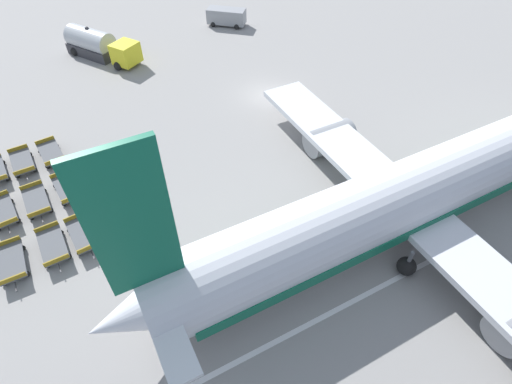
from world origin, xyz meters
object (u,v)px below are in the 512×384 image
Objects in this scene: airplane at (420,190)px; fuel_tanker_primary at (98,45)px; baggage_dolly_row_mid_a_col_b at (36,201)px; baggage_dolly_row_mid_b_col_a at (51,153)px; service_van at (226,16)px; baggage_dolly_row_near_col_c at (12,262)px; baggage_dolly_row_mid_b_col_b at (67,188)px; baggage_dolly_row_mid_a_col_a at (22,162)px; baggage_dolly_row_mid_b_col_c at (83,234)px; baggage_dolly_row_mid_a_col_c at (53,246)px; baggage_dolly_row_near_col_b at (3,212)px.

fuel_tanker_primary is at bearing -163.07° from airplane.
baggage_dolly_row_mid_a_col_b and baggage_dolly_row_mid_b_col_a have the same top height.
baggage_dolly_row_near_col_c is at bearing -49.83° from service_van.
fuel_tanker_primary is 2.35× the size of baggage_dolly_row_mid_b_col_b.
fuel_tanker_primary reaches higher than service_van.
baggage_dolly_row_mid_b_col_b is at bearing -23.17° from fuel_tanker_primary.
fuel_tanker_primary is at bearing 152.09° from baggage_dolly_row_near_col_c.
baggage_dolly_row_near_col_c is 9.74m from baggage_dolly_row_mid_a_col_a.
baggage_dolly_row_mid_b_col_c is (0.14, 4.25, 0.00)m from baggage_dolly_row_near_col_c.
airplane is at bearing 43.83° from baggage_dolly_row_mid_b_col_a.
fuel_tanker_primary is 15.68m from service_van.
baggage_dolly_row_mid_a_col_a and baggage_dolly_row_mid_b_col_b have the same top height.
baggage_dolly_row_mid_a_col_c is at bearing 0.87° from baggage_dolly_row_mid_a_col_b.
service_van is at bearing 121.27° from baggage_dolly_row_mid_b_col_a.
baggage_dolly_row_near_col_c is 1.01× the size of baggage_dolly_row_mid_a_col_c.
fuel_tanker_primary reaches higher than baggage_dolly_row_mid_b_col_c.
baggage_dolly_row_mid_b_col_b is (0.03, 4.28, 0.00)m from baggage_dolly_row_near_col_b.
fuel_tanker_primary is 21.12m from baggage_dolly_row_mid_b_col_b.
baggage_dolly_row_mid_a_col_a is at bearing -92.09° from baggage_dolly_row_mid_b_col_a.
baggage_dolly_row_mid_b_col_b is at bearing -128.54° from airplane.
baggage_dolly_row_mid_a_col_a is 9.52m from baggage_dolly_row_mid_a_col_c.
baggage_dolly_row_near_col_b is (19.37, -12.58, -0.82)m from fuel_tanker_primary.
baggage_dolly_row_mid_a_col_c and baggage_dolly_row_mid_b_col_b have the same top height.
service_van is 32.58m from baggage_dolly_row_mid_a_col_b.
baggage_dolly_row_mid_a_col_a and baggage_dolly_row_mid_b_col_c have the same top height.
baggage_dolly_row_mid_b_col_c is (-10.11, -18.98, -2.39)m from airplane.
baggage_dolly_row_mid_b_col_a is at bearing -136.17° from airplane.
fuel_tanker_primary is 2.36× the size of baggage_dolly_row_mid_a_col_c.
fuel_tanker_primary is 22.17m from baggage_dolly_row_mid_a_col_b.
service_van is 1.18× the size of baggage_dolly_row_mid_a_col_c.
fuel_tanker_primary is 2.36× the size of baggage_dolly_row_mid_b_col_c.
baggage_dolly_row_near_col_c is 1.00× the size of baggage_dolly_row_mid_b_col_b.
baggage_dolly_row_mid_b_col_a is 1.00× the size of baggage_dolly_row_mid_b_col_b.
baggage_dolly_row_mid_a_col_a is 1.00× the size of baggage_dolly_row_mid_b_col_c.
baggage_dolly_row_near_col_b is 1.00× the size of baggage_dolly_row_mid_b_col_a.
service_van reaches higher than baggage_dolly_row_mid_b_col_b.
service_van is at bearing 130.17° from baggage_dolly_row_near_col_c.
baggage_dolly_row_mid_b_col_a is at bearing 168.15° from baggage_dolly_row_mid_a_col_c.
baggage_dolly_row_mid_a_col_b is at bearing 153.08° from baggage_dolly_row_near_col_c.
airplane is at bearing 63.91° from baggage_dolly_row_mid_a_col_c.
baggage_dolly_row_mid_b_col_b is at bearing 1.17° from baggage_dolly_row_mid_b_col_a.
service_van is 37.23m from baggage_dolly_row_near_col_c.
fuel_tanker_primary reaches higher than baggage_dolly_row_near_col_b.
service_van is at bearing 132.72° from baggage_dolly_row_mid_a_col_c.
baggage_dolly_row_mid_a_col_b is at bearing -86.42° from baggage_dolly_row_mid_b_col_b.
fuel_tanker_primary reaches higher than baggage_dolly_row_mid_a_col_b.
baggage_dolly_row_near_col_c is at bearing -2.23° from baggage_dolly_row_near_col_b.
baggage_dolly_row_near_col_c is at bearing -91.11° from baggage_dolly_row_mid_a_col_c.
baggage_dolly_row_mid_a_col_b is 1.00× the size of baggage_dolly_row_mid_a_col_c.
baggage_dolly_row_near_col_c is 2.39m from baggage_dolly_row_mid_a_col_c.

